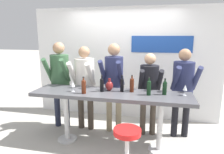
% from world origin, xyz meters
% --- Properties ---
extents(ground_plane, '(40.00, 40.00, 0.00)m').
position_xyz_m(ground_plane, '(0.00, 0.00, 0.00)').
color(ground_plane, '#B2ADA3').
extents(back_wall, '(4.31, 0.12, 2.55)m').
position_xyz_m(back_wall, '(0.01, 1.39, 1.28)').
color(back_wall, white).
rests_on(back_wall, ground_plane).
extents(tasting_table, '(2.71, 0.66, 0.98)m').
position_xyz_m(tasting_table, '(0.00, 0.00, 0.85)').
color(tasting_table, '#4C4C51').
rests_on(tasting_table, ground_plane).
extents(bar_stool, '(0.39, 0.39, 0.70)m').
position_xyz_m(bar_stool, '(0.39, -0.73, 0.46)').
color(bar_stool, silver).
rests_on(bar_stool, ground_plane).
extents(person_far_left, '(0.47, 0.58, 1.80)m').
position_xyz_m(person_far_left, '(-1.19, 0.51, 1.12)').
color(person_far_left, '#23283D').
rests_on(person_far_left, ground_plane).
extents(person_left, '(0.47, 0.56, 1.72)m').
position_xyz_m(person_left, '(-0.66, 0.52, 1.06)').
color(person_left, '#473D33').
rests_on(person_left, ground_plane).
extents(person_center_left, '(0.44, 0.56, 1.78)m').
position_xyz_m(person_center_left, '(-0.06, 0.51, 1.11)').
color(person_center_left, gray).
rests_on(person_center_left, ground_plane).
extents(person_center, '(0.47, 0.56, 1.61)m').
position_xyz_m(person_center, '(0.62, 0.54, 0.99)').
color(person_center, '#473D33').
rests_on(person_center, ground_plane).
extents(person_center_right, '(0.51, 0.60, 1.70)m').
position_xyz_m(person_center_right, '(1.23, 0.59, 1.05)').
color(person_center_right, black).
rests_on(person_center_right, ground_plane).
extents(wine_bottle_0, '(0.06, 0.06, 0.29)m').
position_xyz_m(wine_bottle_0, '(0.17, 0.11, 1.11)').
color(wine_bottle_0, black).
rests_on(wine_bottle_0, tasting_table).
extents(wine_bottle_1, '(0.07, 0.07, 0.29)m').
position_xyz_m(wine_bottle_1, '(-0.16, 0.03, 1.11)').
color(wine_bottle_1, black).
rests_on(wine_bottle_1, tasting_table).
extents(wine_bottle_2, '(0.07, 0.07, 0.27)m').
position_xyz_m(wine_bottle_2, '(0.89, 0.07, 1.10)').
color(wine_bottle_2, black).
rests_on(wine_bottle_2, tasting_table).
extents(wine_bottle_3, '(0.08, 0.08, 0.29)m').
position_xyz_m(wine_bottle_3, '(-0.43, -0.15, 1.11)').
color(wine_bottle_3, '#4C1E0F').
rests_on(wine_bottle_3, tasting_table).
extents(wine_bottle_4, '(0.07, 0.07, 0.29)m').
position_xyz_m(wine_bottle_4, '(0.34, 0.12, 1.11)').
color(wine_bottle_4, '#4C1E0F').
rests_on(wine_bottle_4, tasting_table).
extents(wine_bottle_5, '(0.07, 0.07, 0.30)m').
position_xyz_m(wine_bottle_5, '(0.63, -0.01, 1.11)').
color(wine_bottle_5, black).
rests_on(wine_bottle_5, tasting_table).
extents(wine_glass_0, '(0.07, 0.07, 0.18)m').
position_xyz_m(wine_glass_0, '(-0.65, -0.08, 1.10)').
color(wine_glass_0, silver).
rests_on(wine_glass_0, tasting_table).
extents(wine_glass_1, '(0.07, 0.07, 0.18)m').
position_xyz_m(wine_glass_1, '(1.21, 0.10, 1.10)').
color(wine_glass_1, silver).
rests_on(wine_glass_1, tasting_table).
extents(decorative_vase, '(0.13, 0.13, 0.22)m').
position_xyz_m(decorative_vase, '(-0.05, 0.11, 1.06)').
color(decorative_vase, maroon).
rests_on(decorative_vase, tasting_table).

